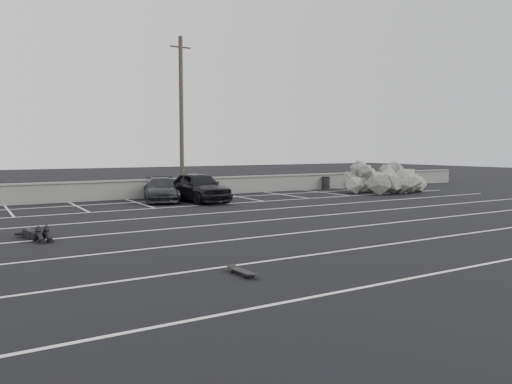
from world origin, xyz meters
TOP-DOWN VIEW (x-y plane):
  - ground at (0.00, 0.00)m, footprint 120.00×120.00m
  - seawall at (0.00, 14.00)m, footprint 50.00×0.45m
  - stall_lines at (-0.08, 4.41)m, footprint 36.00×20.05m
  - car_left at (0.96, 10.66)m, footprint 2.12×4.71m
  - car_right at (-0.65, 11.91)m, footprint 2.92×4.61m
  - utility_pole at (1.09, 13.20)m, footprint 1.21×0.24m
  - trash_bin at (11.90, 13.60)m, footprint 0.65×0.65m
  - riprap_pile at (13.73, 9.43)m, footprint 5.89×5.10m
  - person at (-7.93, 3.54)m, footprint 1.76×2.78m
  - skateboard at (-4.57, -3.88)m, footprint 0.28×0.85m

SIDE VIEW (x-z plane):
  - ground at x=0.00m, z-range 0.00..0.00m
  - stall_lines at x=-0.08m, z-range 0.00..0.01m
  - skateboard at x=-4.57m, z-range 0.03..0.13m
  - person at x=-7.93m, z-range 0.00..0.49m
  - trash_bin at x=11.90m, z-range 0.01..0.88m
  - seawall at x=0.00m, z-range 0.02..1.08m
  - riprap_pile at x=13.73m, z-range -0.24..1.46m
  - car_right at x=-0.65m, z-range 0.00..1.25m
  - car_left at x=0.96m, z-range 0.00..1.57m
  - utility_pole at x=1.09m, z-range 0.06..9.10m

